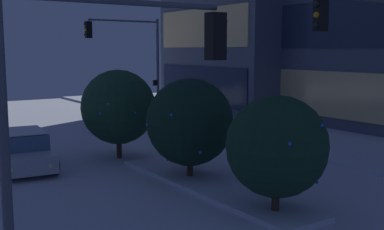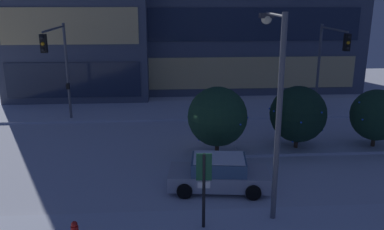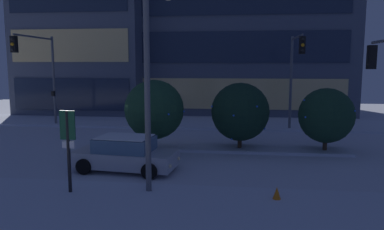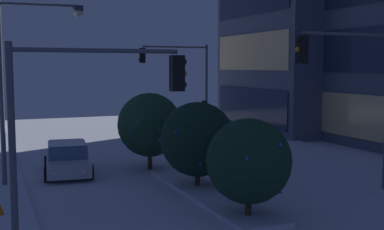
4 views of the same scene
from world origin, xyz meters
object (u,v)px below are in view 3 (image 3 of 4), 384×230
Objects in this scene: decorated_tree_median at (326,116)px; decorated_tree_right_of_median at (154,110)px; decorated_tree_left_of_median at (240,112)px; parking_info_sign at (68,142)px; car_near at (125,154)px; traffic_light_corner_far_right at (295,65)px; street_lamp_arched at (154,50)px; construction_cone at (277,195)px; traffic_light_corner_far_left at (40,65)px.

decorated_tree_right_of_median reaches higher than decorated_tree_median.
decorated_tree_median is 0.89× the size of decorated_tree_right_of_median.
parking_info_sign is at bearing -126.92° from decorated_tree_left_of_median.
traffic_light_corner_far_right reaches higher than car_near.
traffic_light_corner_far_right is 1.79× the size of decorated_tree_left_of_median.
decorated_tree_right_of_median is at bearing 15.93° from street_lamp_arched.
street_lamp_arched is 14.02× the size of construction_cone.
decorated_tree_left_of_median is (4.90, 4.52, 1.34)m from car_near.
street_lamp_arched reaches higher than decorated_tree_left_of_median.
decorated_tree_right_of_median is (-8.86, -0.53, 0.24)m from decorated_tree_median.
decorated_tree_right_of_median is at bearing -55.12° from traffic_light_corner_far_right.
car_near is at bearing -96.06° from decorated_tree_right_of_median.
traffic_light_corner_far_right reaches higher than decorated_tree_median.
car_near is 13.33m from traffic_light_corner_far_left.
traffic_light_corner_far_right is 13.12m from street_lamp_arched.
decorated_tree_right_of_median is 9.23m from construction_cone.
construction_cone is at bearing -81.16° from decorated_tree_left_of_median.
decorated_tree_left_of_median is 0.96× the size of decorated_tree_right_of_median.
traffic_light_corner_far_right reaches higher than decorated_tree_left_of_median.
car_near is at bearing 43.59° from traffic_light_corner_far_left.
car_near is 1.54× the size of parking_info_sign.
decorated_tree_left_of_median is at bearing 70.93° from traffic_light_corner_far_left.
decorated_tree_median reaches higher than car_near.
traffic_light_corner_far_right is 2.15× the size of parking_info_sign.
parking_info_sign is (-0.97, -3.29, 1.21)m from car_near.
parking_info_sign is at bearing -178.64° from construction_cone.
traffic_light_corner_far_right is at bearing 90.65° from traffic_light_corner_far_left.
decorated_tree_right_of_median is at bearing -176.55° from decorated_tree_median.
street_lamp_arched is 4.39m from parking_info_sign.
decorated_tree_median is at bearing -0.97° from decorated_tree_left_of_median.
traffic_light_corner_far_left is 19.83m from construction_cone.
traffic_light_corner_far_left is at bearing 140.27° from construction_cone.
traffic_light_corner_far_left is at bearing 139.95° from car_near.
parking_info_sign is 5.43× the size of construction_cone.
decorated_tree_median is at bearing -47.14° from street_lamp_arched.
decorated_tree_median is at bearing 75.09° from traffic_light_corner_far_left.
decorated_tree_median reaches higher than construction_cone.
construction_cone is at bearing -20.81° from car_near.
decorated_tree_right_of_median reaches higher than car_near.
traffic_light_corner_far_right is at bearing 100.27° from decorated_tree_median.
parking_info_sign is 9.77m from decorated_tree_left_of_median.
decorated_tree_right_of_median is at bearing 128.89° from construction_cone.
traffic_light_corner_far_left is 15.36m from street_lamp_arched.
street_lamp_arched is at bearing -139.98° from decorated_tree_median.
street_lamp_arched reaches higher than construction_cone.
traffic_light_corner_far_right is 13.45m from construction_cone.
decorated_tree_left_of_median is at bearing -23.36° from street_lamp_arched.
decorated_tree_left_of_median is at bearing 7.72° from decorated_tree_right_of_median.
street_lamp_arched reaches higher than decorated_tree_right_of_median.
construction_cone is (14.90, -12.38, -4.24)m from traffic_light_corner_far_left.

